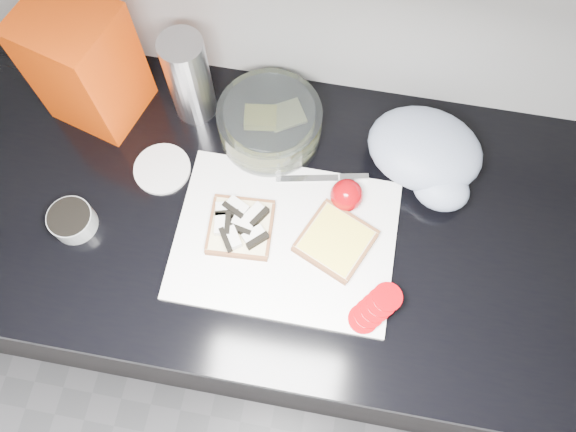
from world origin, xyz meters
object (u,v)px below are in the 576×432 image
object	(u,v)px
cutting_board	(285,240)
glass_bowl	(270,124)
bread_bag	(85,65)
steel_canister	(189,78)

from	to	relation	value
cutting_board	glass_bowl	world-z (taller)	glass_bowl
bread_bag	cutting_board	bearing A→B (deg)	-12.57
bread_bag	glass_bowl	bearing A→B (deg)	14.11
cutting_board	bread_bag	bearing A→B (deg)	151.28
bread_bag	steel_canister	xyz separation A→B (m)	(0.19, 0.02, -0.03)
glass_bowl	steel_canister	distance (m)	0.17
steel_canister	bread_bag	bearing A→B (deg)	-172.68
cutting_board	steel_canister	distance (m)	0.35
bread_bag	steel_canister	bearing A→B (deg)	23.48
bread_bag	steel_canister	distance (m)	0.19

